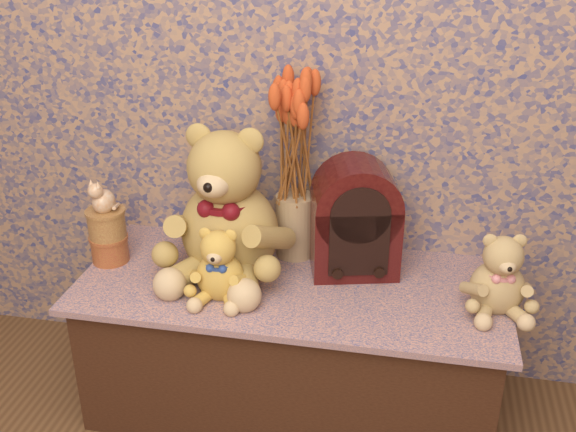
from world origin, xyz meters
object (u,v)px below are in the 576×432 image
(biscuit_tin_lower, at_px, (110,249))
(cat_figurine, at_px, (103,194))
(ceramic_vase, at_px, (295,225))
(teddy_large, at_px, (228,194))
(teddy_small, at_px, (500,269))
(teddy_medium, at_px, (220,260))
(cathedral_radio, at_px, (355,217))

(biscuit_tin_lower, bearing_deg, cat_figurine, 0.00)
(ceramic_vase, bearing_deg, teddy_large, -144.46)
(teddy_small, bearing_deg, teddy_medium, 176.39)
(ceramic_vase, relative_size, cat_figurine, 1.83)
(cathedral_radio, xyz_separation_m, cat_figurine, (-0.76, -0.09, 0.05))
(teddy_medium, distance_m, biscuit_tin_lower, 0.43)
(cathedral_radio, bearing_deg, ceramic_vase, 147.88)
(teddy_medium, relative_size, teddy_small, 0.93)
(ceramic_vase, distance_m, cat_figurine, 0.60)
(cat_figurine, bearing_deg, ceramic_vase, 35.91)
(cathedral_radio, distance_m, ceramic_vase, 0.22)
(teddy_medium, bearing_deg, teddy_small, 3.72)
(teddy_medium, xyz_separation_m, cathedral_radio, (0.36, 0.22, 0.06))
(biscuit_tin_lower, bearing_deg, teddy_small, -2.25)
(teddy_medium, xyz_separation_m, cat_figurine, (-0.40, 0.13, 0.11))
(teddy_small, height_order, cat_figurine, cat_figurine)
(teddy_large, distance_m, biscuit_tin_lower, 0.44)
(teddy_medium, bearing_deg, ceramic_vase, 57.87)
(teddy_large, bearing_deg, teddy_small, -1.37)
(teddy_medium, height_order, cathedral_radio, cathedral_radio)
(ceramic_vase, height_order, biscuit_tin_lower, ceramic_vase)
(teddy_medium, relative_size, biscuit_tin_lower, 2.02)
(cathedral_radio, relative_size, ceramic_vase, 1.74)
(cathedral_radio, bearing_deg, teddy_medium, -162.20)
(teddy_large, xyz_separation_m, cathedral_radio, (0.37, 0.06, -0.07))
(teddy_medium, bearing_deg, cathedral_radio, 29.57)
(cat_figurine, bearing_deg, biscuit_tin_lower, 0.00)
(teddy_medium, xyz_separation_m, ceramic_vase, (0.16, 0.29, -0.01))
(teddy_medium, bearing_deg, teddy_large, 92.84)
(teddy_medium, distance_m, cat_figurine, 0.43)
(ceramic_vase, xyz_separation_m, biscuit_tin_lower, (-0.56, -0.16, -0.06))
(cathedral_radio, xyz_separation_m, ceramic_vase, (-0.19, 0.06, -0.08))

